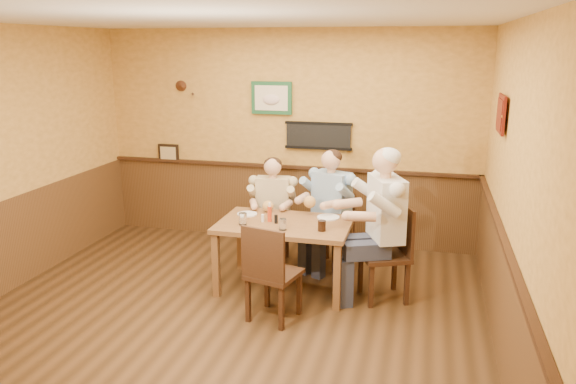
{
  "coord_description": "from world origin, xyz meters",
  "views": [
    {
      "loc": [
        1.82,
        -4.59,
        2.57
      ],
      "look_at": [
        0.42,
        0.87,
        1.1
      ],
      "focal_mm": 35.0,
      "sensor_mm": 36.0,
      "label": 1
    }
  ],
  "objects_px": {
    "chair_near_side": "(274,271)",
    "water_glass_left": "(243,219)",
    "diner_white_elder": "(385,233)",
    "salt_shaker": "(263,218)",
    "water_glass_mid": "(283,224)",
    "chair_back_right": "(331,230)",
    "dining_table": "(285,230)",
    "diner_blue_polo": "(331,215)",
    "hot_sauce_bottle": "(270,213)",
    "diner_tan_shirt": "(273,216)",
    "pepper_shaker": "(276,219)",
    "chair_back_left": "(273,229)",
    "chair_right_end": "(384,253)",
    "cola_tumbler": "(322,226)"
  },
  "relations": [
    {
      "from": "diner_white_elder",
      "to": "pepper_shaker",
      "type": "relative_size",
      "value": 15.8
    },
    {
      "from": "chair_near_side",
      "to": "water_glass_left",
      "type": "xyz_separation_m",
      "value": [
        -0.49,
        0.53,
        0.33
      ]
    },
    {
      "from": "chair_right_end",
      "to": "water_glass_mid",
      "type": "height_order",
      "value": "chair_right_end"
    },
    {
      "from": "dining_table",
      "to": "chair_near_side",
      "type": "bearing_deg",
      "value": -83.64
    },
    {
      "from": "diner_white_elder",
      "to": "hot_sauce_bottle",
      "type": "relative_size",
      "value": 7.77
    },
    {
      "from": "diner_white_elder",
      "to": "salt_shaker",
      "type": "height_order",
      "value": "diner_white_elder"
    },
    {
      "from": "cola_tumbler",
      "to": "diner_tan_shirt",
      "type": "bearing_deg",
      "value": 130.46
    },
    {
      "from": "hot_sauce_bottle",
      "to": "chair_right_end",
      "type": "bearing_deg",
      "value": -0.0
    },
    {
      "from": "chair_near_side",
      "to": "chair_back_right",
      "type": "bearing_deg",
      "value": -87.59
    },
    {
      "from": "chair_right_end",
      "to": "water_glass_mid",
      "type": "bearing_deg",
      "value": -99.96
    },
    {
      "from": "dining_table",
      "to": "water_glass_left",
      "type": "xyz_separation_m",
      "value": [
        -0.41,
        -0.19,
        0.16
      ]
    },
    {
      "from": "water_glass_left",
      "to": "chair_back_left",
      "type": "bearing_deg",
      "value": 85.29
    },
    {
      "from": "salt_shaker",
      "to": "water_glass_left",
      "type": "bearing_deg",
      "value": -139.35
    },
    {
      "from": "diner_white_elder",
      "to": "hot_sauce_bottle",
      "type": "height_order",
      "value": "diner_white_elder"
    },
    {
      "from": "chair_back_right",
      "to": "diner_blue_polo",
      "type": "relative_size",
      "value": 0.7
    },
    {
      "from": "dining_table",
      "to": "salt_shaker",
      "type": "distance_m",
      "value": 0.27
    },
    {
      "from": "diner_tan_shirt",
      "to": "hot_sauce_bottle",
      "type": "distance_m",
      "value": 0.79
    },
    {
      "from": "diner_white_elder",
      "to": "water_glass_left",
      "type": "bearing_deg",
      "value": -106.37
    },
    {
      "from": "chair_near_side",
      "to": "diner_tan_shirt",
      "type": "height_order",
      "value": "diner_tan_shirt"
    },
    {
      "from": "chair_back_left",
      "to": "water_glass_left",
      "type": "bearing_deg",
      "value": -102.1
    },
    {
      "from": "chair_back_right",
      "to": "salt_shaker",
      "type": "distance_m",
      "value": 1.05
    },
    {
      "from": "diner_white_elder",
      "to": "salt_shaker",
      "type": "relative_size",
      "value": 17.55
    },
    {
      "from": "diner_white_elder",
      "to": "chair_right_end",
      "type": "bearing_deg",
      "value": 0.0
    },
    {
      "from": "chair_back_left",
      "to": "salt_shaker",
      "type": "relative_size",
      "value": 9.98
    },
    {
      "from": "chair_back_right",
      "to": "hot_sauce_bottle",
      "type": "xyz_separation_m",
      "value": [
        -0.54,
        -0.76,
        0.4
      ]
    },
    {
      "from": "chair_near_side",
      "to": "diner_tan_shirt",
      "type": "bearing_deg",
      "value": -60.27
    },
    {
      "from": "dining_table",
      "to": "diner_blue_polo",
      "type": "relative_size",
      "value": 1.1
    },
    {
      "from": "chair_back_right",
      "to": "hot_sauce_bottle",
      "type": "relative_size",
      "value": 4.82
    },
    {
      "from": "chair_right_end",
      "to": "salt_shaker",
      "type": "distance_m",
      "value": 1.33
    },
    {
      "from": "chair_near_side",
      "to": "water_glass_left",
      "type": "bearing_deg",
      "value": -33.6
    },
    {
      "from": "hot_sauce_bottle",
      "to": "water_glass_left",
      "type": "bearing_deg",
      "value": -143.53
    },
    {
      "from": "chair_back_left",
      "to": "diner_white_elder",
      "type": "height_order",
      "value": "diner_white_elder"
    },
    {
      "from": "chair_right_end",
      "to": "water_glass_left",
      "type": "height_order",
      "value": "chair_right_end"
    },
    {
      "from": "chair_back_left",
      "to": "chair_back_right",
      "type": "distance_m",
      "value": 0.71
    },
    {
      "from": "diner_blue_polo",
      "to": "hot_sauce_bottle",
      "type": "relative_size",
      "value": 6.89
    },
    {
      "from": "dining_table",
      "to": "chair_near_side",
      "type": "distance_m",
      "value": 0.74
    },
    {
      "from": "chair_back_right",
      "to": "chair_near_side",
      "type": "relative_size",
      "value": 0.92
    },
    {
      "from": "diner_white_elder",
      "to": "pepper_shaker",
      "type": "bearing_deg",
      "value": -111.07
    },
    {
      "from": "dining_table",
      "to": "chair_near_side",
      "type": "height_order",
      "value": "chair_near_side"
    },
    {
      "from": "chair_back_left",
      "to": "diner_tan_shirt",
      "type": "xyz_separation_m",
      "value": [
        -0.0,
        0.0,
        0.18
      ]
    },
    {
      "from": "chair_back_right",
      "to": "salt_shaker",
      "type": "relative_size",
      "value": 10.89
    },
    {
      "from": "dining_table",
      "to": "water_glass_mid",
      "type": "bearing_deg",
      "value": -79.78
    },
    {
      "from": "water_glass_left",
      "to": "diner_blue_polo",
      "type": "bearing_deg",
      "value": 50.22
    },
    {
      "from": "water_glass_mid",
      "to": "water_glass_left",
      "type": "bearing_deg",
      "value": 172.05
    },
    {
      "from": "chair_right_end",
      "to": "chair_near_side",
      "type": "height_order",
      "value": "chair_right_end"
    },
    {
      "from": "chair_back_right",
      "to": "chair_near_side",
      "type": "bearing_deg",
      "value": -76.88
    },
    {
      "from": "chair_right_end",
      "to": "hot_sauce_bottle",
      "type": "xyz_separation_m",
      "value": [
        -1.23,
        0.0,
        0.34
      ]
    },
    {
      "from": "water_glass_mid",
      "to": "diner_white_elder",
      "type": "bearing_deg",
      "value": 13.34
    },
    {
      "from": "diner_blue_polo",
      "to": "diner_tan_shirt",
      "type": "bearing_deg",
      "value": -153.23
    },
    {
      "from": "chair_back_right",
      "to": "water_glass_mid",
      "type": "bearing_deg",
      "value": -83.73
    }
  ]
}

